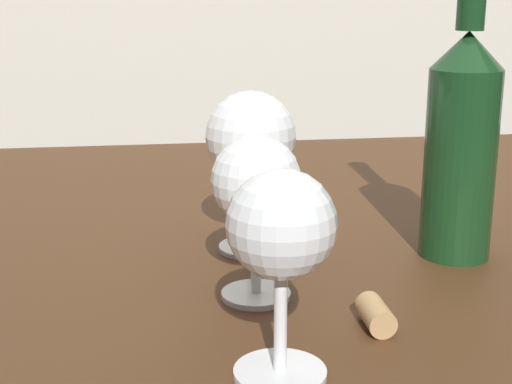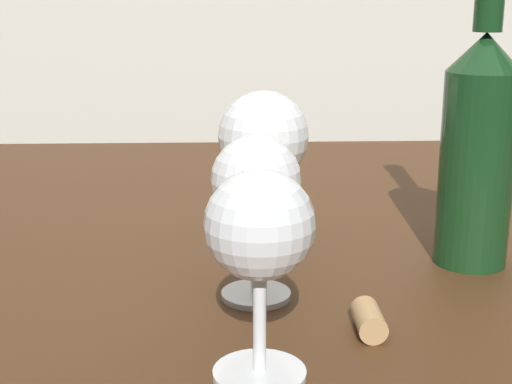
# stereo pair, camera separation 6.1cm
# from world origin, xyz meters

# --- Properties ---
(dining_table) EXTENTS (1.55, 0.91, 0.76)m
(dining_table) POSITION_xyz_m (0.00, 0.00, 0.68)
(dining_table) COLOR #472B16
(dining_table) RESTS_ON ground_plane
(wine_glass_white) EXTENTS (0.07, 0.07, 0.15)m
(wine_glass_white) POSITION_xyz_m (-0.08, -0.34, 0.86)
(wine_glass_white) COLOR white
(wine_glass_white) RESTS_ON dining_table
(wine_glass_chardonnay) EXTENTS (0.07, 0.07, 0.14)m
(wine_glass_chardonnay) POSITION_xyz_m (-0.07, -0.21, 0.86)
(wine_glass_chardonnay) COLOR white
(wine_glass_chardonnay) RESTS_ON dining_table
(wine_glass_merlot) EXTENTS (0.09, 0.09, 0.16)m
(wine_glass_merlot) POSITION_xyz_m (-0.06, -0.09, 0.88)
(wine_glass_merlot) COLOR white
(wine_glass_merlot) RESTS_ON dining_table
(wine_bottle) EXTENTS (0.07, 0.07, 0.30)m
(wine_bottle) POSITION_xyz_m (0.13, -0.13, 0.88)
(wine_bottle) COLOR #143819
(wine_bottle) RESTS_ON dining_table
(cork) EXTENTS (0.02, 0.04, 0.02)m
(cork) POSITION_xyz_m (0.01, -0.28, 0.77)
(cork) COLOR tan
(cork) RESTS_ON dining_table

